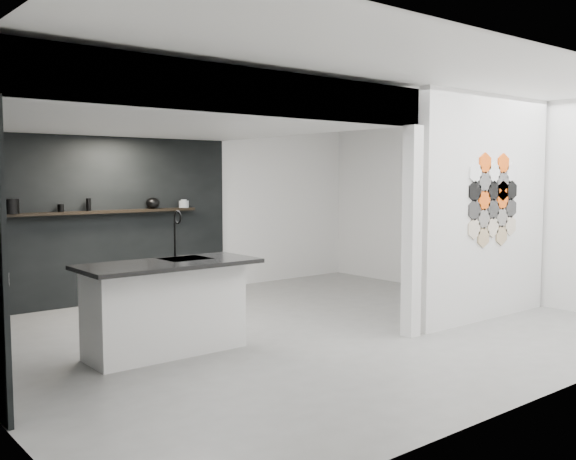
# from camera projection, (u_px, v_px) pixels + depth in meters

# --- Properties ---
(floor) EXTENTS (7.00, 6.00, 0.01)m
(floor) POSITION_uv_depth(u_px,v_px,m) (298.00, 331.00, 7.48)
(floor) COLOR slate
(partition_panel) EXTENTS (2.45, 0.15, 2.80)m
(partition_panel) POSITION_uv_depth(u_px,v_px,m) (486.00, 208.00, 7.98)
(partition_panel) COLOR silver
(partition_panel) RESTS_ON floor
(bay_clad_back) EXTENTS (4.40, 0.04, 2.35)m
(bay_clad_back) POSITION_uv_depth(u_px,v_px,m) (88.00, 221.00, 8.87)
(bay_clad_back) COLOR black
(bay_clad_back) RESTS_ON floor
(bulkhead) EXTENTS (4.40, 4.00, 0.40)m
(bulkhead) POSITION_uv_depth(u_px,v_px,m) (153.00, 109.00, 7.23)
(bulkhead) COLOR silver
(bulkhead) RESTS_ON corner_column
(corner_column) EXTENTS (0.16, 0.16, 2.35)m
(corner_column) POSITION_uv_depth(u_px,v_px,m) (412.00, 232.00, 7.12)
(corner_column) COLOR silver
(corner_column) RESTS_ON floor
(fascia_beam) EXTENTS (4.40, 0.16, 0.40)m
(fascia_beam) POSITION_uv_depth(u_px,v_px,m) (252.00, 91.00, 5.74)
(fascia_beam) COLOR silver
(fascia_beam) RESTS_ON corner_column
(display_shelf) EXTENTS (3.00, 0.15, 0.04)m
(display_shelf) POSITION_uv_depth(u_px,v_px,m) (98.00, 212.00, 8.84)
(display_shelf) COLOR black
(display_shelf) RESTS_ON bay_clad_back
(kitchen_island) EXTENTS (1.78, 0.79, 1.44)m
(kitchen_island) POSITION_uv_depth(u_px,v_px,m) (166.00, 306.00, 6.47)
(kitchen_island) COLOR silver
(kitchen_island) RESTS_ON floor
(stockpot) EXTENTS (0.30, 0.30, 0.19)m
(stockpot) POSITION_uv_depth(u_px,v_px,m) (10.00, 206.00, 8.10)
(stockpot) COLOR black
(stockpot) RESTS_ON display_shelf
(kettle) EXTENTS (0.24, 0.24, 0.17)m
(kettle) POSITION_uv_depth(u_px,v_px,m) (153.00, 203.00, 9.35)
(kettle) COLOR black
(kettle) RESTS_ON display_shelf
(glass_bowl) EXTENTS (0.18, 0.18, 0.11)m
(glass_bowl) POSITION_uv_depth(u_px,v_px,m) (184.00, 204.00, 9.68)
(glass_bowl) COLOR gray
(glass_bowl) RESTS_ON display_shelf
(glass_vase) EXTENTS (0.11, 0.11, 0.12)m
(glass_vase) POSITION_uv_depth(u_px,v_px,m) (184.00, 204.00, 9.68)
(glass_vase) COLOR gray
(glass_vase) RESTS_ON display_shelf
(bottle_dark) EXTENTS (0.09, 0.09, 0.17)m
(bottle_dark) POSITION_uv_depth(u_px,v_px,m) (89.00, 205.00, 8.75)
(bottle_dark) COLOR black
(bottle_dark) RESTS_ON display_shelf
(utensil_cup) EXTENTS (0.10, 0.10, 0.10)m
(utensil_cup) POSITION_uv_depth(u_px,v_px,m) (61.00, 208.00, 8.51)
(utensil_cup) COLOR black
(utensil_cup) RESTS_ON display_shelf
(hex_tile_cluster) EXTENTS (1.04, 0.02, 1.16)m
(hex_tile_cluster) POSITION_uv_depth(u_px,v_px,m) (494.00, 200.00, 7.93)
(hex_tile_cluster) COLOR beige
(hex_tile_cluster) RESTS_ON partition_panel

